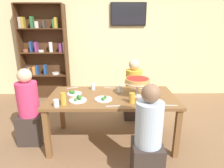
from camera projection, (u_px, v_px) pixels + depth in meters
The scene contains 23 objects.
ground_plane at pixel (112, 140), 2.94m from camera, with size 12.00×12.00×0.00m, color #846042.
rear_partition at pixel (111, 40), 4.63m from camera, with size 8.00×0.12×2.80m, color beige.
dining_table at pixel (112, 101), 2.74m from camera, with size 1.83×0.91×0.74m.
bookshelf at pixel (44, 51), 4.52m from camera, with size 1.10×0.30×2.21m.
television at pixel (128, 14), 4.37m from camera, with size 0.84×0.05×0.52m.
diner_head_west at pixel (30, 112), 2.77m from camera, with size 0.34×0.34×1.15m.
diner_near_right at pixel (148, 140), 2.08m from camera, with size 0.34×0.34×1.15m.
diner_far_right at pixel (133, 94), 3.54m from camera, with size 0.34×0.34×1.15m.
deep_dish_pizza_stand at pixel (138, 81), 2.64m from camera, with size 0.38×0.38×0.27m.
salad_plate_near_diner at pixel (74, 93), 2.78m from camera, with size 0.22×0.22×0.07m.
salad_plate_far_diner at pixel (78, 99), 2.54m from camera, with size 0.24×0.24×0.07m.
salad_plate_spare at pixel (104, 99), 2.57m from camera, with size 0.24×0.24×0.06m.
beer_glass_amber_tall at pixel (63, 99), 2.38m from camera, with size 0.07×0.07×0.17m, color gold.
beer_glass_amber_short at pixel (132, 98), 2.45m from camera, with size 0.08×0.08×0.14m, color gold.
beer_glass_amber_spare at pixel (152, 89), 2.83m from camera, with size 0.07×0.07×0.13m, color gold.
water_glass_clear_near at pixel (56, 103), 2.34m from camera, with size 0.07×0.07×0.09m, color white.
water_glass_clear_far at pixel (93, 87), 2.97m from camera, with size 0.06×0.06×0.10m, color white.
water_glass_clear_spare at pixel (119, 89), 2.84m from camera, with size 0.07×0.07×0.11m, color white.
cutlery_fork_near at pixel (110, 88), 3.07m from camera, with size 0.18×0.02×0.01m, color silver.
cutlery_knife_near at pixel (145, 88), 3.04m from camera, with size 0.18×0.02×0.01m, color silver.
cutlery_fork_far at pixel (113, 106), 2.37m from camera, with size 0.18×0.02×0.01m, color silver.
cutlery_knife_far at pixel (170, 105), 2.38m from camera, with size 0.18×0.02×0.01m, color silver.
cutlery_spare_fork at pixel (72, 88), 3.07m from camera, with size 0.18×0.02×0.01m, color silver.
Camera 1 is at (-0.03, -2.55, 1.70)m, focal length 29.97 mm.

